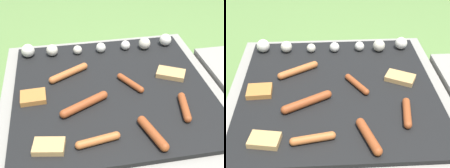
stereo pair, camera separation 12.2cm
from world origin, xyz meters
The scene contains 12 objects.
ground_plane centered at (0.00, 0.00, 0.00)m, with size 14.00×14.00×0.00m, color #608442.
grill centered at (0.00, 0.00, 0.19)m, with size 0.87×0.87×0.39m.
sausage_front_right centered at (0.08, 0.01, 0.41)m, with size 0.09×0.13×0.02m.
sausage_mid_left centered at (-0.10, -0.28, 0.41)m, with size 0.15×0.05×0.03m.
sausage_front_center centered at (0.23, -0.18, 0.41)m, with size 0.05×0.15×0.03m.
sausage_back_center centered at (-0.12, -0.10, 0.41)m, with size 0.18×0.11×0.03m.
sausage_back_right centered at (0.08, -0.28, 0.41)m, with size 0.07×0.16×0.03m.
sausage_front_left centered at (-0.16, 0.12, 0.41)m, with size 0.17×0.11×0.03m.
bread_slice_left centered at (-0.25, -0.28, 0.40)m, with size 0.11×0.08×0.02m.
bread_slice_center centered at (0.26, 0.04, 0.40)m, with size 0.13×0.12×0.02m.
bread_slice_right centered at (-0.30, -0.02, 0.40)m, with size 0.10×0.09×0.02m.
mushroom_row centered at (-0.01, 0.30, 0.42)m, with size 0.71×0.08×0.06m.
Camera 2 is at (-0.06, -0.99, 1.13)m, focal length 50.00 mm.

